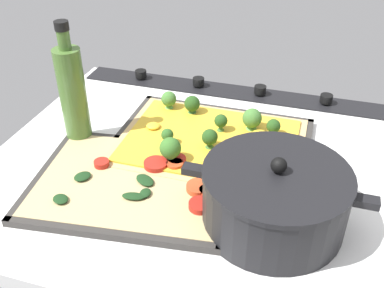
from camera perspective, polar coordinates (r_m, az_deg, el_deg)
ground_plane at (r=84.17cm, az=0.11°, el=-3.06°), size 75.37×66.30×3.00cm
stove_control_panel at (r=107.62cm, az=4.72°, el=6.95°), size 72.36×7.00×2.60cm
baking_tray_front at (r=87.00cm, az=2.37°, el=-0.21°), size 37.77×29.23×1.30cm
broccoli_pizza at (r=86.18cm, az=2.52°, el=0.58°), size 35.36×26.82×6.04cm
baking_tray_back at (r=78.02cm, az=-7.48°, el=-5.10°), size 37.33×30.54×1.30cm
veggie_pizza_back at (r=77.46cm, az=-7.03°, el=-4.73°), size 34.66×27.87×1.90cm
cooking_pot at (r=68.60cm, az=10.54°, el=-6.80°), size 28.99×22.23×12.30cm
oil_bottle at (r=87.26cm, az=-15.05°, el=6.23°), size 5.09×5.09×24.25cm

